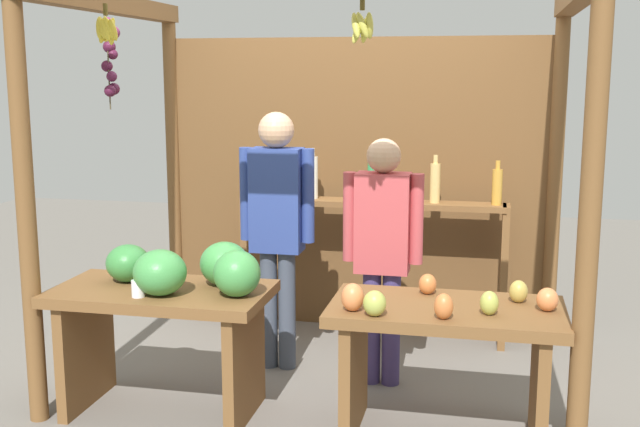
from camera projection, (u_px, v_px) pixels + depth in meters
name	position (u px, v px, depth m)	size (l,w,h in m)	color
ground_plane	(327.00, 373.00, 4.99)	(12.00, 12.00, 0.00)	slate
market_stall	(340.00, 149.00, 5.18)	(2.94, 2.09, 2.37)	brown
fruit_counter_left	(173.00, 301.00, 4.31)	(1.22, 0.65, 0.96)	brown
fruit_counter_right	(445.00, 341.00, 4.01)	(1.19, 0.64, 0.85)	brown
bottle_shelf_unit	(369.00, 230.00, 5.53)	(1.89, 0.22, 1.36)	brown
vendor_man	(277.00, 217.00, 4.93)	(0.48, 0.22, 1.65)	#3F4857
vendor_woman	(383.00, 241.00, 4.68)	(0.48, 0.20, 1.51)	#3F3368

